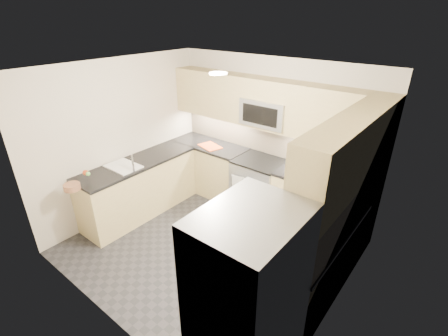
# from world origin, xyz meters

# --- Properties ---
(floor) EXTENTS (3.60, 3.20, 0.00)m
(floor) POSITION_xyz_m (0.00, 0.00, 0.00)
(floor) COLOR #232328
(floor) RESTS_ON ground
(ceiling) EXTENTS (3.60, 3.20, 0.02)m
(ceiling) POSITION_xyz_m (0.00, 0.00, 2.50)
(ceiling) COLOR beige
(ceiling) RESTS_ON wall_back
(wall_back) EXTENTS (3.60, 0.02, 2.50)m
(wall_back) POSITION_xyz_m (0.00, 1.60, 1.25)
(wall_back) COLOR beige
(wall_back) RESTS_ON floor
(wall_front) EXTENTS (3.60, 0.02, 2.50)m
(wall_front) POSITION_xyz_m (0.00, -1.60, 1.25)
(wall_front) COLOR beige
(wall_front) RESTS_ON floor
(wall_left) EXTENTS (0.02, 3.20, 2.50)m
(wall_left) POSITION_xyz_m (-1.80, 0.00, 1.25)
(wall_left) COLOR beige
(wall_left) RESTS_ON floor
(wall_right) EXTENTS (0.02, 3.20, 2.50)m
(wall_right) POSITION_xyz_m (1.80, 0.00, 1.25)
(wall_right) COLOR beige
(wall_right) RESTS_ON floor
(base_cab_back_left) EXTENTS (1.42, 0.60, 0.90)m
(base_cab_back_left) POSITION_xyz_m (-1.09, 1.30, 0.45)
(base_cab_back_left) COLOR tan
(base_cab_back_left) RESTS_ON floor
(base_cab_back_right) EXTENTS (1.42, 0.60, 0.90)m
(base_cab_back_right) POSITION_xyz_m (1.09, 1.30, 0.45)
(base_cab_back_right) COLOR tan
(base_cab_back_right) RESTS_ON floor
(base_cab_right) EXTENTS (0.60, 1.70, 0.90)m
(base_cab_right) POSITION_xyz_m (1.50, 0.15, 0.45)
(base_cab_right) COLOR tan
(base_cab_right) RESTS_ON floor
(base_cab_peninsula) EXTENTS (0.60, 2.00, 0.90)m
(base_cab_peninsula) POSITION_xyz_m (-1.50, 0.00, 0.45)
(base_cab_peninsula) COLOR tan
(base_cab_peninsula) RESTS_ON floor
(countertop_back_left) EXTENTS (1.42, 0.63, 0.04)m
(countertop_back_left) POSITION_xyz_m (-1.09, 1.30, 0.92)
(countertop_back_left) COLOR black
(countertop_back_left) RESTS_ON base_cab_back_left
(countertop_back_right) EXTENTS (1.42, 0.63, 0.04)m
(countertop_back_right) POSITION_xyz_m (1.09, 1.30, 0.92)
(countertop_back_right) COLOR black
(countertop_back_right) RESTS_ON base_cab_back_right
(countertop_right) EXTENTS (0.63, 1.70, 0.04)m
(countertop_right) POSITION_xyz_m (1.50, 0.15, 0.92)
(countertop_right) COLOR black
(countertop_right) RESTS_ON base_cab_right
(countertop_peninsula) EXTENTS (0.63, 2.00, 0.04)m
(countertop_peninsula) POSITION_xyz_m (-1.50, 0.00, 0.92)
(countertop_peninsula) COLOR black
(countertop_peninsula) RESTS_ON base_cab_peninsula
(upper_cab_back) EXTENTS (3.60, 0.35, 0.75)m
(upper_cab_back) POSITION_xyz_m (0.00, 1.43, 1.83)
(upper_cab_back) COLOR tan
(upper_cab_back) RESTS_ON wall_back
(upper_cab_right) EXTENTS (0.35, 1.95, 0.75)m
(upper_cab_right) POSITION_xyz_m (1.62, 0.28, 1.83)
(upper_cab_right) COLOR tan
(upper_cab_right) RESTS_ON wall_right
(backsplash_back) EXTENTS (3.60, 0.01, 0.51)m
(backsplash_back) POSITION_xyz_m (0.00, 1.60, 1.20)
(backsplash_back) COLOR tan
(backsplash_back) RESTS_ON wall_back
(backsplash_right) EXTENTS (0.01, 2.30, 0.51)m
(backsplash_right) POSITION_xyz_m (1.80, 0.45, 1.20)
(backsplash_right) COLOR tan
(backsplash_right) RESTS_ON wall_right
(gas_range) EXTENTS (0.76, 0.65, 0.91)m
(gas_range) POSITION_xyz_m (0.00, 1.28, 0.46)
(gas_range) COLOR gray
(gas_range) RESTS_ON floor
(range_cooktop) EXTENTS (0.76, 0.65, 0.03)m
(range_cooktop) POSITION_xyz_m (0.00, 1.28, 0.92)
(range_cooktop) COLOR black
(range_cooktop) RESTS_ON gas_range
(oven_door_glass) EXTENTS (0.62, 0.02, 0.45)m
(oven_door_glass) POSITION_xyz_m (0.00, 0.95, 0.45)
(oven_door_glass) COLOR black
(oven_door_glass) RESTS_ON gas_range
(oven_handle) EXTENTS (0.60, 0.02, 0.02)m
(oven_handle) POSITION_xyz_m (0.00, 0.93, 0.72)
(oven_handle) COLOR #B2B5BA
(oven_handle) RESTS_ON gas_range
(microwave) EXTENTS (0.76, 0.40, 0.40)m
(microwave) POSITION_xyz_m (0.00, 1.40, 1.70)
(microwave) COLOR #9B9EA3
(microwave) RESTS_ON upper_cab_back
(microwave_door) EXTENTS (0.60, 0.01, 0.28)m
(microwave_door) POSITION_xyz_m (0.00, 1.20, 1.70)
(microwave_door) COLOR black
(microwave_door) RESTS_ON microwave
(refrigerator) EXTENTS (0.70, 0.90, 1.80)m
(refrigerator) POSITION_xyz_m (1.45, -1.15, 0.90)
(refrigerator) COLOR gray
(refrigerator) RESTS_ON floor
(fridge_handle_left) EXTENTS (0.02, 0.02, 1.20)m
(fridge_handle_left) POSITION_xyz_m (1.08, -1.33, 0.95)
(fridge_handle_left) COLOR #B2B5BA
(fridge_handle_left) RESTS_ON refrigerator
(fridge_handle_right) EXTENTS (0.02, 0.02, 1.20)m
(fridge_handle_right) POSITION_xyz_m (1.08, -0.97, 0.95)
(fridge_handle_right) COLOR #B2B5BA
(fridge_handle_right) RESTS_ON refrigerator
(sink_basin) EXTENTS (0.52, 0.38, 0.16)m
(sink_basin) POSITION_xyz_m (-1.50, -0.25, 0.88)
(sink_basin) COLOR white
(sink_basin) RESTS_ON base_cab_peninsula
(faucet) EXTENTS (0.03, 0.03, 0.28)m
(faucet) POSITION_xyz_m (-1.24, -0.25, 1.08)
(faucet) COLOR silver
(faucet) RESTS_ON countertop_peninsula
(utensil_bowl) EXTENTS (0.37, 0.37, 0.17)m
(utensil_bowl) POSITION_xyz_m (1.45, 1.31, 1.03)
(utensil_bowl) COLOR #67A346
(utensil_bowl) RESTS_ON countertop_back_right
(cutting_board) EXTENTS (0.46, 0.38, 0.01)m
(cutting_board) POSITION_xyz_m (-1.00, 1.21, 0.95)
(cutting_board) COLOR #D54714
(cutting_board) RESTS_ON countertop_back_left
(fruit_basket) EXTENTS (0.26, 0.26, 0.08)m
(fruit_basket) POSITION_xyz_m (-1.45, -1.10, 0.98)
(fruit_basket) COLOR #9B6648
(fruit_basket) RESTS_ON countertop_peninsula
(fruit_apple) EXTENTS (0.08, 0.08, 0.08)m
(fruit_apple) POSITION_xyz_m (-1.55, -0.83, 1.05)
(fruit_apple) COLOR #BE3E15
(fruit_apple) RESTS_ON fruit_basket
(fruit_pear) EXTENTS (0.06, 0.06, 0.06)m
(fruit_pear) POSITION_xyz_m (-1.49, -0.82, 1.05)
(fruit_pear) COLOR #6DC052
(fruit_pear) RESTS_ON fruit_basket
(dish_towel_check) EXTENTS (0.20, 0.07, 0.39)m
(dish_towel_check) POSITION_xyz_m (-0.16, 0.91, 0.55)
(dish_towel_check) COLOR silver
(dish_towel_check) RESTS_ON oven_handle
(dish_towel_blue) EXTENTS (0.20, 0.03, 0.38)m
(dish_towel_blue) POSITION_xyz_m (0.09, 0.91, 0.55)
(dish_towel_blue) COLOR #355693
(dish_towel_blue) RESTS_ON oven_handle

